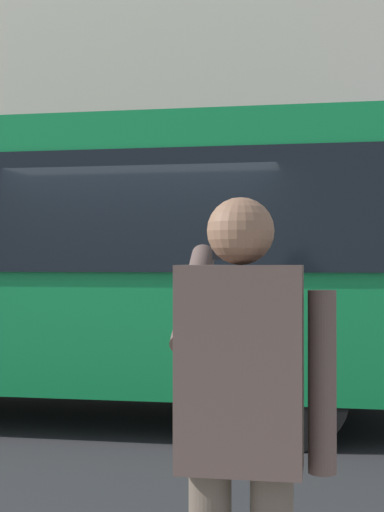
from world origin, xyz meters
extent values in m
plane|color=#232326|center=(0.00, 0.00, 0.00)|extent=(60.00, 60.00, 0.00)
cube|color=beige|center=(0.00, -6.80, 6.00)|extent=(28.00, 0.80, 12.00)
cube|color=#0F7238|center=(1.63, -0.61, 1.70)|extent=(9.00, 2.50, 2.60)
cylinder|color=black|center=(-1.37, -1.71, 0.50)|extent=(1.00, 0.28, 1.00)
cylinder|color=black|center=(-1.37, 0.49, 0.50)|extent=(1.00, 0.28, 1.00)
cube|color=#473833|center=(-1.36, 4.61, 1.30)|extent=(0.40, 0.24, 0.66)
sphere|color=brown|center=(-1.36, 4.61, 1.74)|extent=(0.22, 0.22, 0.22)
cylinder|color=#473833|center=(-1.62, 4.61, 1.26)|extent=(0.09, 0.09, 0.58)
cylinder|color=#473833|center=(-1.18, 4.45, 1.52)|extent=(0.09, 0.48, 0.37)
cube|color=black|center=(-1.26, 4.31, 1.72)|extent=(0.07, 0.01, 0.14)
camera|label=1|loc=(-1.62, 6.98, 1.64)|focal=51.41mm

